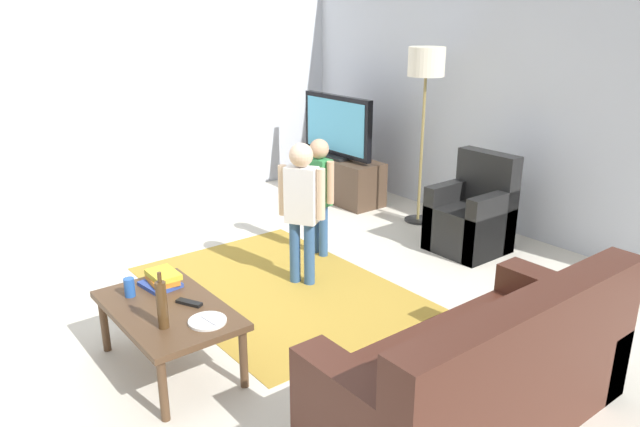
{
  "coord_description": "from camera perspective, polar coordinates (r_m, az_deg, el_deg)",
  "views": [
    {
      "loc": [
        3.41,
        -2.07,
        2.12
      ],
      "look_at": [
        0.0,
        0.6,
        0.65
      ],
      "focal_mm": 33.8,
      "sensor_mm": 36.0,
      "label": 1
    }
  ],
  "objects": [
    {
      "name": "tv_remote",
      "position": [
        3.78,
        -12.28,
        -8.26
      ],
      "size": [
        0.17,
        0.12,
        0.02
      ],
      "primitive_type": "cube",
      "rotation": [
        0.0,
        0.0,
        0.47
      ],
      "color": "black",
      "rests_on": "coffee_table"
    },
    {
      "name": "child_center",
      "position": [
        4.71,
        -1.75,
        1.17
      ],
      "size": [
        0.34,
        0.25,
        1.16
      ],
      "color": "#33598C",
      "rests_on": "ground"
    },
    {
      "name": "tv_stand",
      "position": [
        7.07,
        1.7,
        3.36
      ],
      "size": [
        1.2,
        0.44,
        0.5
      ],
      "color": "#4C3828",
      "rests_on": "ground"
    },
    {
      "name": "tv",
      "position": [
        6.92,
        1.62,
        8.16
      ],
      "size": [
        1.1,
        0.28,
        0.71
      ],
      "color": "black",
      "rests_on": "tv_stand"
    },
    {
      "name": "area_rug",
      "position": [
        4.88,
        -4.15,
        -7.01
      ],
      "size": [
        2.2,
        1.6,
        0.01
      ],
      "primitive_type": "cube",
      "color": "#B28C33",
      "rests_on": "ground"
    },
    {
      "name": "bottle",
      "position": [
        3.5,
        -14.74,
        -8.31
      ],
      "size": [
        0.06,
        0.06,
        0.34
      ],
      "color": "#4C3319",
      "rests_on": "coffee_table"
    },
    {
      "name": "floor_lamp",
      "position": [
        6.12,
        10.0,
        13.09
      ],
      "size": [
        0.36,
        0.36,
        1.78
      ],
      "color": "#262626",
      "rests_on": "ground"
    },
    {
      "name": "couch",
      "position": [
        3.35,
        15.48,
        -15.1
      ],
      "size": [
        0.8,
        1.8,
        0.86
      ],
      "color": "#472319",
      "rests_on": "ground"
    },
    {
      "name": "book_stack",
      "position": [
        4.04,
        -14.72,
        -6.06
      ],
      "size": [
        0.26,
        0.23,
        0.1
      ],
      "color": "#334CA5",
      "rests_on": "coffee_table"
    },
    {
      "name": "armchair",
      "position": [
        5.7,
        14.3,
        -0.47
      ],
      "size": [
        0.6,
        0.6,
        0.9
      ],
      "color": "black",
      "rests_on": "ground"
    },
    {
      "name": "wall_left",
      "position": [
        6.78,
        -20.45,
        11.08
      ],
      "size": [
        0.12,
        6.0,
        2.7
      ],
      "primitive_type": "cube",
      "color": "silver",
      "rests_on": "ground"
    },
    {
      "name": "plate",
      "position": [
        3.56,
        -10.61,
        -9.99
      ],
      "size": [
        0.22,
        0.22,
        0.02
      ],
      "color": "white",
      "rests_on": "coffee_table"
    },
    {
      "name": "child_near_tv",
      "position": [
        5.3,
        -0.08,
        2.57
      ],
      "size": [
        0.36,
        0.17,
        1.07
      ],
      "color": "#33598C",
      "rests_on": "ground"
    },
    {
      "name": "wall_back",
      "position": [
        6.16,
        18.19,
        10.66
      ],
      "size": [
        6.0,
        0.12,
        2.7
      ],
      "primitive_type": "cube",
      "color": "silver",
      "rests_on": "ground"
    },
    {
      "name": "coffee_table",
      "position": [
        3.81,
        -14.2,
        -9.22
      ],
      "size": [
        1.0,
        0.6,
        0.42
      ],
      "color": "#513823",
      "rests_on": "ground"
    },
    {
      "name": "ground",
      "position": [
        4.51,
        -6.09,
        -9.36
      ],
      "size": [
        7.8,
        7.8,
        0.0
      ],
      "primitive_type": "plane",
      "color": "beige"
    },
    {
      "name": "soda_can",
      "position": [
        3.96,
        -17.6,
        -6.67
      ],
      "size": [
        0.07,
        0.07,
        0.12
      ],
      "primitive_type": "cylinder",
      "color": "#2659B2",
      "rests_on": "coffee_table"
    }
  ]
}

